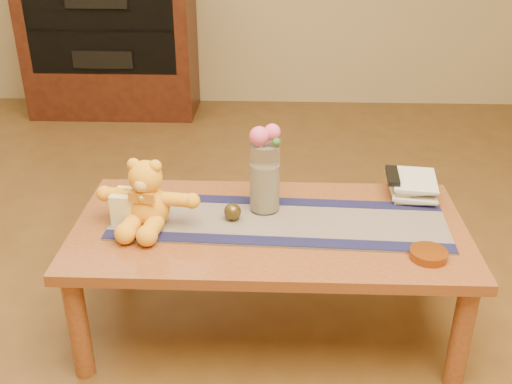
{
  "coord_description": "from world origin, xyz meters",
  "views": [
    {
      "loc": [
        0.02,
        -1.87,
        1.53
      ],
      "look_at": [
        -0.05,
        0.0,
        0.58
      ],
      "focal_mm": 42.13,
      "sensor_mm": 36.0,
      "label": 1
    }
  ],
  "objects_px": {
    "bronze_ball": "(233,212)",
    "amber_dish": "(428,254)",
    "glass_vase": "(265,178)",
    "teddy_bear": "(147,194)",
    "tv_remote": "(393,176)",
    "book_bottom": "(390,192)",
    "pillar_candle": "(128,207)"
  },
  "relations": [
    {
      "from": "teddy_bear",
      "to": "bronze_ball",
      "type": "height_order",
      "value": "teddy_bear"
    },
    {
      "from": "book_bottom",
      "to": "amber_dish",
      "type": "xyz_separation_m",
      "value": [
        0.05,
        -0.46,
        0.0
      ]
    },
    {
      "from": "pillar_candle",
      "to": "glass_vase",
      "type": "distance_m",
      "value": 0.5
    },
    {
      "from": "pillar_candle",
      "to": "amber_dish",
      "type": "height_order",
      "value": "pillar_candle"
    },
    {
      "from": "pillar_candle",
      "to": "tv_remote",
      "type": "bearing_deg",
      "value": 14.78
    },
    {
      "from": "bronze_ball",
      "to": "amber_dish",
      "type": "distance_m",
      "value": 0.69
    },
    {
      "from": "glass_vase",
      "to": "book_bottom",
      "type": "xyz_separation_m",
      "value": [
        0.49,
        0.16,
        -0.13
      ]
    },
    {
      "from": "bronze_ball",
      "to": "tv_remote",
      "type": "height_order",
      "value": "tv_remote"
    },
    {
      "from": "book_bottom",
      "to": "amber_dish",
      "type": "relative_size",
      "value": 1.81
    },
    {
      "from": "glass_vase",
      "to": "book_bottom",
      "type": "distance_m",
      "value": 0.53
    },
    {
      "from": "glass_vase",
      "to": "amber_dish",
      "type": "bearing_deg",
      "value": -29.05
    },
    {
      "from": "glass_vase",
      "to": "amber_dish",
      "type": "xyz_separation_m",
      "value": [
        0.54,
        -0.3,
        -0.12
      ]
    },
    {
      "from": "pillar_candle",
      "to": "book_bottom",
      "type": "bearing_deg",
      "value": 15.31
    },
    {
      "from": "book_bottom",
      "to": "bronze_ball",
      "type": "bearing_deg",
      "value": -156.96
    },
    {
      "from": "pillar_candle",
      "to": "tv_remote",
      "type": "distance_m",
      "value": 1.01
    },
    {
      "from": "teddy_bear",
      "to": "tv_remote",
      "type": "bearing_deg",
      "value": 24.46
    },
    {
      "from": "pillar_candle",
      "to": "amber_dish",
      "type": "distance_m",
      "value": 1.04
    },
    {
      "from": "glass_vase",
      "to": "bronze_ball",
      "type": "bearing_deg",
      "value": -143.43
    },
    {
      "from": "glass_vase",
      "to": "teddy_bear",
      "type": "bearing_deg",
      "value": -163.66
    },
    {
      "from": "pillar_candle",
      "to": "book_bottom",
      "type": "distance_m",
      "value": 1.01
    },
    {
      "from": "glass_vase",
      "to": "tv_remote",
      "type": "distance_m",
      "value": 0.52
    },
    {
      "from": "glass_vase",
      "to": "book_bottom",
      "type": "bearing_deg",
      "value": 17.62
    },
    {
      "from": "bronze_ball",
      "to": "tv_remote",
      "type": "xyz_separation_m",
      "value": [
        0.6,
        0.23,
        0.05
      ]
    },
    {
      "from": "teddy_bear",
      "to": "bronze_ball",
      "type": "xyz_separation_m",
      "value": [
        0.29,
        0.04,
        -0.09
      ]
    },
    {
      "from": "book_bottom",
      "to": "glass_vase",
      "type": "bearing_deg",
      "value": -160.98
    },
    {
      "from": "teddy_bear",
      "to": "tv_remote",
      "type": "distance_m",
      "value": 0.94
    },
    {
      "from": "bronze_ball",
      "to": "book_bottom",
      "type": "bearing_deg",
      "value": 21.64
    },
    {
      "from": "glass_vase",
      "to": "tv_remote",
      "type": "xyz_separation_m",
      "value": [
        0.49,
        0.15,
        -0.05
      ]
    },
    {
      "from": "bronze_ball",
      "to": "amber_dish",
      "type": "xyz_separation_m",
      "value": [
        0.65,
        -0.22,
        -0.03
      ]
    },
    {
      "from": "teddy_bear",
      "to": "glass_vase",
      "type": "xyz_separation_m",
      "value": [
        0.41,
        0.12,
        0.01
      ]
    },
    {
      "from": "bronze_ball",
      "to": "tv_remote",
      "type": "distance_m",
      "value": 0.65
    },
    {
      "from": "tv_remote",
      "to": "book_bottom",
      "type": "bearing_deg",
      "value": 90.0
    }
  ]
}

